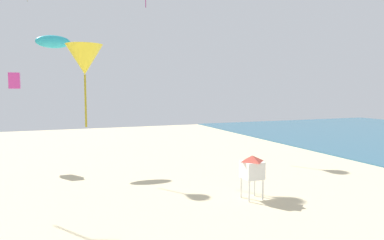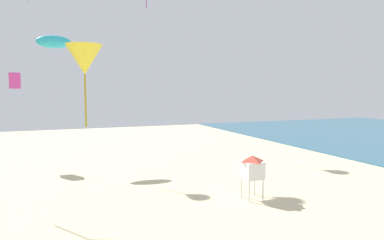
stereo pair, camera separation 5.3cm
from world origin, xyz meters
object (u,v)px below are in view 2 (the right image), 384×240
Objects in this scene: kite_cyan_parafoil at (54,42)px; kite_yellow_delta at (84,60)px; kite_magenta_box at (15,81)px; lifeguard_stand at (252,168)px.

kite_yellow_delta is at bearing -85.61° from kite_cyan_parafoil.
lifeguard_stand is at bearing -49.33° from kite_magenta_box.
lifeguard_stand is 0.66× the size of kite_yellow_delta.
lifeguard_stand is at bearing 1.00° from kite_yellow_delta.
lifeguard_stand is at bearing -56.18° from kite_cyan_parafoil.
kite_cyan_parafoil is (3.11, -0.21, 3.34)m from kite_magenta_box.
kite_magenta_box is (-4.31, 15.83, -0.62)m from kite_yellow_delta.
kite_magenta_box is (-13.47, 15.67, 5.24)m from lifeguard_stand.
kite_magenta_box reaches higher than lifeguard_stand.
kite_yellow_delta is at bearing -160.23° from lifeguard_stand.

